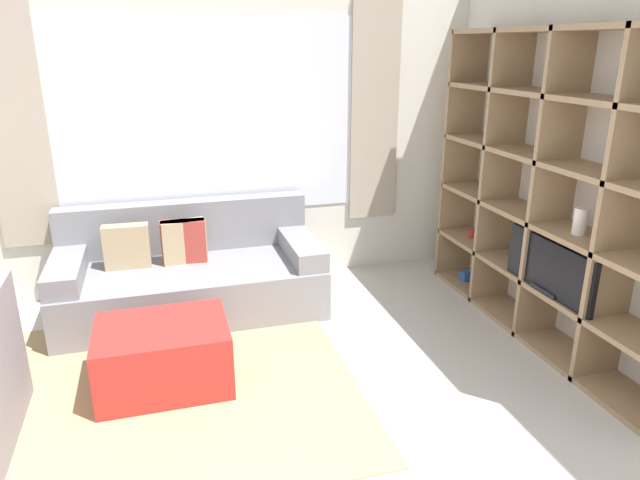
{
  "coord_description": "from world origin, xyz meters",
  "views": [
    {
      "loc": [
        -0.45,
        -1.41,
        2.02
      ],
      "look_at": [
        0.5,
        1.86,
        0.85
      ],
      "focal_mm": 32.0,
      "sensor_mm": 36.0,
      "label": 1
    }
  ],
  "objects": [
    {
      "name": "couch_main",
      "position": [
        -0.27,
        2.91,
        0.29
      ],
      "size": [
        2.01,
        0.95,
        0.81
      ],
      "color": "gray",
      "rests_on": "ground_plane"
    },
    {
      "name": "wall_back",
      "position": [
        0.0,
        3.41,
        1.36
      ],
      "size": [
        5.81,
        0.11,
        2.7
      ],
      "color": "silver",
      "rests_on": "ground_plane"
    },
    {
      "name": "wall_right",
      "position": [
        2.34,
        1.69,
        1.35
      ],
      "size": [
        0.07,
        4.58,
        2.7
      ],
      "primitive_type": "cube",
      "color": "silver",
      "rests_on": "ground_plane"
    },
    {
      "name": "area_rug",
      "position": [
        -0.82,
        1.75,
        0.01
      ],
      "size": [
        2.91,
        2.1,
        0.01
      ],
      "primitive_type": "cube",
      "color": "tan",
      "rests_on": "ground_plane"
    },
    {
      "name": "shelving_unit",
      "position": [
        2.16,
        1.75,
        1.05
      ],
      "size": [
        0.36,
        2.5,
        2.14
      ],
      "color": "silver",
      "rests_on": "ground_plane"
    },
    {
      "name": "ottoman",
      "position": [
        -0.51,
        1.82,
        0.21
      ],
      "size": [
        0.79,
        0.6,
        0.41
      ],
      "color": "#A82823",
      "rests_on": "ground_plane"
    }
  ]
}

